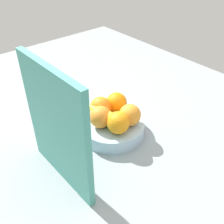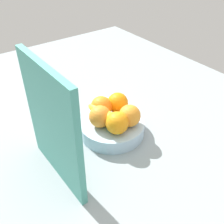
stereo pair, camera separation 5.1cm
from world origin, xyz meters
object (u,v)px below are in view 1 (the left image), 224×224
(jar_lid, at_px, (103,96))
(orange_front_right, at_px, (101,107))
(orange_back_left, at_px, (118,123))
(cutting_board, at_px, (57,128))
(banana_bunch, at_px, (107,117))
(orange_back_right, at_px, (130,115))
(orange_center, at_px, (101,117))
(fruit_bowl, at_px, (112,127))
(orange_front_left, at_px, (117,103))

(jar_lid, bearing_deg, orange_front_right, 139.14)
(orange_back_left, xyz_separation_m, cutting_board, (-0.00, 0.22, 0.09))
(banana_bunch, bearing_deg, orange_back_right, -126.50)
(orange_back_left, bearing_deg, banana_bunch, 5.44)
(orange_center, xyz_separation_m, orange_back_right, (-0.06, -0.08, 0.00))
(fruit_bowl, relative_size, banana_bunch, 1.29)
(orange_center, bearing_deg, banana_bunch, -114.89)
(orange_front_right, distance_m, orange_center, 0.06)
(orange_back_right, height_order, banana_bunch, orange_back_right)
(banana_bunch, bearing_deg, orange_center, 65.11)
(orange_center, bearing_deg, orange_back_left, -158.03)
(fruit_bowl, height_order, orange_center, orange_center)
(orange_center, xyz_separation_m, banana_bunch, (-0.01, -0.02, -0.01))
(orange_front_left, bearing_deg, orange_back_left, 141.73)
(fruit_bowl, height_order, cutting_board, cutting_board)
(orange_back_right, xyz_separation_m, banana_bunch, (0.05, 0.06, -0.01))
(orange_front_right, relative_size, jar_lid, 1.23)
(fruit_bowl, height_order, banana_bunch, banana_bunch)
(orange_front_right, xyz_separation_m, orange_back_right, (-0.10, -0.05, 0.00))
(orange_back_left, bearing_deg, orange_back_right, -84.00)
(orange_front_left, xyz_separation_m, orange_back_right, (-0.08, 0.01, 0.00))
(orange_front_left, xyz_separation_m, jar_lid, (0.17, -0.07, -0.08))
(orange_front_left, relative_size, banana_bunch, 0.43)
(orange_front_right, distance_m, orange_back_right, 0.11)
(orange_center, height_order, banana_bunch, orange_center)
(orange_back_left, xyz_separation_m, banana_bunch, (0.05, 0.00, -0.01))
(orange_front_left, relative_size, orange_center, 1.00)
(orange_back_right, distance_m, cutting_board, 0.29)
(jar_lid, bearing_deg, orange_center, 139.61)
(orange_front_right, relative_size, orange_back_right, 1.00)
(jar_lid, bearing_deg, orange_front_left, 157.12)
(fruit_bowl, bearing_deg, orange_front_right, 10.13)
(orange_front_right, xyz_separation_m, cutting_board, (-0.11, 0.23, 0.09))
(fruit_bowl, relative_size, orange_back_left, 3.04)
(orange_front_left, height_order, jar_lid, orange_front_left)
(orange_front_left, bearing_deg, orange_front_right, 75.34)
(fruit_bowl, relative_size, orange_front_right, 3.04)
(orange_back_left, bearing_deg, orange_front_left, -38.27)
(orange_back_right, relative_size, banana_bunch, 0.43)
(banana_bunch, height_order, jar_lid, banana_bunch)
(orange_front_left, bearing_deg, orange_center, 106.91)
(orange_front_right, relative_size, orange_back_left, 1.00)
(orange_back_left, relative_size, jar_lid, 1.23)
(orange_front_left, relative_size, orange_back_left, 1.00)
(orange_back_right, bearing_deg, banana_bunch, 53.50)
(orange_front_right, bearing_deg, banana_bunch, 163.23)
(orange_center, distance_m, orange_back_left, 0.07)
(orange_back_right, bearing_deg, cutting_board, 91.53)
(fruit_bowl, xyz_separation_m, cutting_board, (-0.06, 0.24, 0.15))
(jar_lid, bearing_deg, banana_bunch, 144.40)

